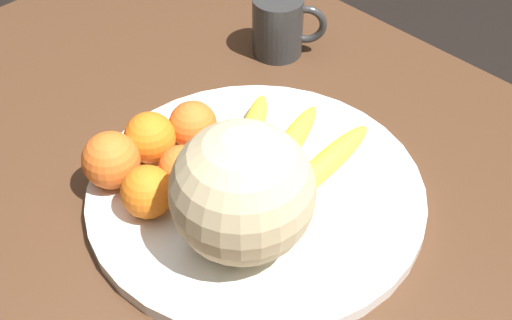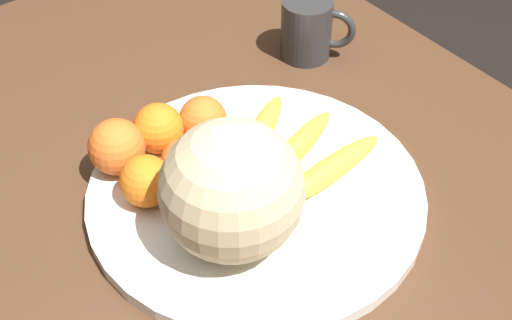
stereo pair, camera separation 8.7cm
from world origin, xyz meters
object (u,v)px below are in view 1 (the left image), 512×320
(melon, at_px, (242,192))
(ceramic_mug, at_px, (280,26))
(fruit_bowl, at_px, (256,193))
(orange_mid_center, at_px, (150,137))
(banana_bunch, at_px, (287,151))
(orange_front_left, at_px, (111,160))
(orange_back_right, at_px, (148,192))
(produce_tag, at_px, (198,211))
(kitchen_table, at_px, (254,245))
(orange_back_left, at_px, (181,168))
(orange_front_right, at_px, (193,125))

(melon, height_order, ceramic_mug, melon)
(fruit_bowl, bearing_deg, orange_mid_center, 21.91)
(fruit_bowl, distance_m, ceramic_mug, 0.33)
(banana_bunch, xyz_separation_m, orange_mid_center, (0.13, 0.12, 0.02))
(melon, relative_size, orange_mid_center, 2.43)
(orange_front_left, height_order, orange_back_right, orange_front_left)
(fruit_bowl, height_order, orange_front_left, orange_front_left)
(produce_tag, bearing_deg, kitchen_table, -52.79)
(fruit_bowl, relative_size, produce_tag, 5.09)
(orange_front_left, distance_m, orange_back_left, 0.09)
(orange_front_left, xyz_separation_m, ceramic_mug, (0.07, -0.38, -0.01))
(orange_front_left, bearing_deg, banana_bunch, -124.84)
(orange_back_left, bearing_deg, kitchen_table, -130.33)
(fruit_bowl, bearing_deg, orange_front_left, 41.01)
(banana_bunch, height_order, orange_back_right, orange_back_right)
(banana_bunch, distance_m, orange_back_right, 0.19)
(fruit_bowl, height_order, orange_back_left, orange_back_left)
(melon, height_order, orange_front_right, melon)
(fruit_bowl, xyz_separation_m, melon, (-0.05, 0.07, 0.09))
(kitchen_table, distance_m, orange_front_right, 0.19)
(banana_bunch, xyz_separation_m, ceramic_mug, (0.20, -0.19, 0.01))
(melon, bearing_deg, orange_front_left, 14.24)
(orange_front_right, relative_size, orange_mid_center, 0.96)
(fruit_bowl, height_order, orange_mid_center, orange_mid_center)
(orange_front_left, xyz_separation_m, orange_front_right, (-0.02, -0.12, -0.00))
(orange_front_right, distance_m, orange_back_right, 0.13)
(melon, height_order, orange_front_left, melon)
(banana_bunch, bearing_deg, kitchen_table, 157.00)
(banana_bunch, relative_size, produce_tag, 2.56)
(banana_bunch, height_order, produce_tag, banana_bunch)
(melon, bearing_deg, ceramic_mug, -51.94)
(orange_front_left, bearing_deg, orange_back_right, -179.92)
(orange_front_left, bearing_deg, ceramic_mug, -79.46)
(melon, relative_size, orange_back_left, 2.83)
(kitchen_table, height_order, orange_back_right, orange_back_right)
(melon, bearing_deg, orange_mid_center, -4.64)
(melon, bearing_deg, orange_back_right, 22.35)
(orange_back_left, distance_m, orange_back_right, 0.06)
(banana_bunch, bearing_deg, orange_front_left, 125.73)
(orange_front_left, distance_m, produce_tag, 0.13)
(fruit_bowl, relative_size, banana_bunch, 1.99)
(melon, distance_m, orange_front_right, 0.19)
(banana_bunch, distance_m, produce_tag, 0.15)
(banana_bunch, bearing_deg, orange_mid_center, 113.45)
(produce_tag, distance_m, ceramic_mug, 0.39)
(kitchen_table, distance_m, orange_mid_center, 0.22)
(melon, relative_size, orange_front_left, 2.23)
(orange_back_left, relative_size, produce_tag, 0.69)
(orange_front_left, distance_m, ceramic_mug, 0.38)
(ceramic_mug, bearing_deg, kitchen_table, 128.06)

